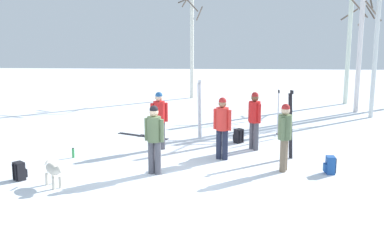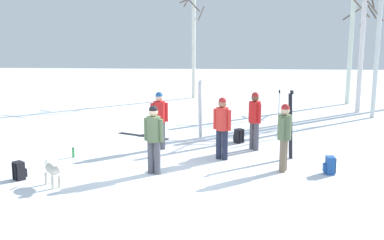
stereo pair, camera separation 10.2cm
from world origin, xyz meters
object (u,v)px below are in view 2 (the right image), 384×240
Objects in this scene: ski_pair_lying_0 at (143,136)px; birch_tree_2 at (352,32)px; person_1 at (159,117)px; person_2 at (222,124)px; person_3 at (284,133)px; person_4 at (255,117)px; person_0 at (154,135)px; ski_pair_planted_1 at (291,125)px; water_bottle_0 at (73,153)px; backpack_1 at (330,166)px; birch_tree_0 at (193,33)px; birch_tree_1 at (363,32)px; ski_poles_0 at (279,112)px; dog at (53,170)px; backpack_2 at (239,136)px; birch_tree_3 at (379,29)px; ski_pair_planted_0 at (200,109)px; backpack_0 at (19,171)px.

ski_pair_lying_0 is 0.29× the size of birch_tree_2.
person_2 is at bearing -28.18° from person_1.
person_4 is (-0.58, 2.10, 0.00)m from person_3.
person_0 is 0.91× the size of ski_pair_planted_1.
water_bottle_0 is at bearing -167.22° from person_4.
ski_pair_lying_0 is (-0.92, 4.03, -0.97)m from person_0.
person_2 is at bearing 0.66° from water_bottle_0.
person_2 is at bearing 156.27° from backpack_1.
birch_tree_0 is at bearing 88.83° from person_0.
birch_tree_2 reaches higher than person_4.
birch_tree_1 reaches higher than water_bottle_0.
birch_tree_0 is at bearing 111.30° from ski_poles_0.
person_0 is 13.76m from birch_tree_2.
birch_tree_0 is (-4.07, 12.53, 3.03)m from backpack_1.
backpack_1 is (6.48, 1.32, -0.17)m from dog.
person_3 is 2.44× the size of dog.
birch_tree_2 is (3.27, 11.00, 3.10)m from backpack_1.
ski_pair_lying_0 is 4.15× the size of backpack_2.
backpack_1 is 3.74m from backpack_2.
ski_pair_planted_1 is (5.70, 2.73, 0.55)m from dog.
backpack_1 is (2.65, -1.17, -0.77)m from person_2.
ski_poles_0 is at bearing -139.87° from birch_tree_3.
ski_poles_0 is at bearing 63.10° from person_4.
birch_tree_2 is at bearing 48.73° from person_1.
ski_pair_planted_1 is at bearing -123.90° from birch_tree_3.
ski_pair_planted_1 is (3.71, -0.74, -0.04)m from person_1.
person_1 is 0.94× the size of ski_pair_lying_0.
person_2 is 11.71m from birch_tree_2.
birch_tree_2 is at bearing 55.89° from person_0.
ski_pair_lying_0 is (-3.55, 1.53, -0.97)m from person_4.
person_0 is 3.63m from person_4.
ski_poles_0 is 0.24× the size of birch_tree_1.
person_0 is 12.97m from birch_tree_0.
ski_pair_planted_0 is 0.31× the size of birch_tree_0.
birch_tree_1 is at bearing 101.74° from birch_tree_3.
birch_tree_3 is at bearing 46.35° from person_4.
dog is 2.47m from water_bottle_0.
dog is 0.10× the size of birch_tree_3.
person_1 is at bearing 60.11° from dog.
birch_tree_2 is at bearing 91.63° from birch_tree_3.
birch_tree_3 reaches higher than ski_pair_planted_0.
birch_tree_0 reaches higher than dog.
backpack_1 is at bearing -55.53° from backpack_2.
birch_tree_1 reaches higher than backpack_1.
birch_tree_3 is (4.16, 6.18, 2.56)m from ski_pair_planted_1.
person_4 is 3.90× the size of backpack_0.
backpack_2 is at bearing -132.84° from birch_tree_1.
person_3 is at bearing -41.28° from ski_pair_lying_0.
dog is 0.11× the size of birch_tree_2.
birch_tree_2 is (4.39, 10.82, 2.33)m from person_3.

